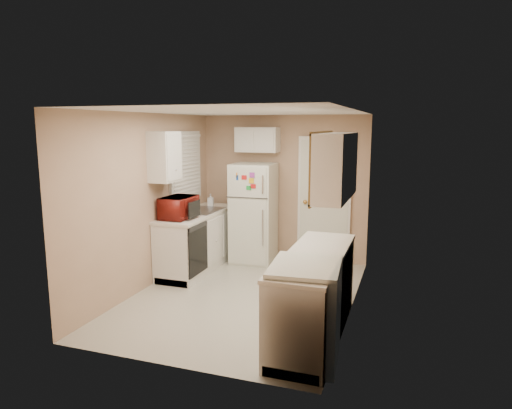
% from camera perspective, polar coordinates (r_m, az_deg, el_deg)
% --- Properties ---
extents(floor, '(3.80, 3.80, 0.00)m').
position_cam_1_polar(floor, '(6.16, -1.53, -11.36)').
color(floor, beige).
rests_on(floor, ground).
extents(ceiling, '(3.80, 3.80, 0.00)m').
position_cam_1_polar(ceiling, '(5.75, -1.65, 11.55)').
color(ceiling, white).
rests_on(ceiling, floor).
extents(wall_left, '(3.80, 3.80, 0.00)m').
position_cam_1_polar(wall_left, '(6.46, -13.31, 0.41)').
color(wall_left, tan).
rests_on(wall_left, floor).
extents(wall_right, '(3.80, 3.80, 0.00)m').
position_cam_1_polar(wall_right, '(5.51, 12.18, -1.13)').
color(wall_right, tan).
rests_on(wall_right, floor).
extents(wall_back, '(2.80, 2.80, 0.00)m').
position_cam_1_polar(wall_back, '(7.63, 3.41, 2.07)').
color(wall_back, tan).
rests_on(wall_back, floor).
extents(wall_front, '(2.80, 2.80, 0.00)m').
position_cam_1_polar(wall_front, '(4.15, -10.82, -4.66)').
color(wall_front, tan).
rests_on(wall_front, floor).
extents(left_counter, '(0.60, 1.80, 0.90)m').
position_cam_1_polar(left_counter, '(7.23, -7.26, -4.48)').
color(left_counter, silver).
rests_on(left_counter, floor).
extents(dishwasher, '(0.03, 0.58, 0.72)m').
position_cam_1_polar(dishwasher, '(6.58, -7.29, -5.56)').
color(dishwasher, black).
rests_on(dishwasher, floor).
extents(sink, '(0.54, 0.74, 0.16)m').
position_cam_1_polar(sink, '(7.28, -6.81, -1.07)').
color(sink, gray).
rests_on(sink, left_counter).
extents(microwave, '(0.57, 0.32, 0.38)m').
position_cam_1_polar(microwave, '(6.70, -9.63, -0.44)').
color(microwave, maroon).
rests_on(microwave, left_counter).
extents(soap_bottle, '(0.11, 0.11, 0.20)m').
position_cam_1_polar(soap_bottle, '(7.68, -5.69, 0.58)').
color(soap_bottle, beige).
rests_on(soap_bottle, left_counter).
extents(window_blinds, '(0.10, 0.98, 1.08)m').
position_cam_1_polar(window_blinds, '(7.29, -8.78, 4.78)').
color(window_blinds, silver).
rests_on(window_blinds, wall_left).
extents(upper_cabinet_left, '(0.30, 0.45, 0.70)m').
position_cam_1_polar(upper_cabinet_left, '(6.50, -11.36, 5.87)').
color(upper_cabinet_left, silver).
rests_on(upper_cabinet_left, wall_left).
extents(refrigerator, '(0.70, 0.68, 1.63)m').
position_cam_1_polar(refrigerator, '(7.45, -0.29, -1.11)').
color(refrigerator, silver).
rests_on(refrigerator, floor).
extents(cabinet_over_fridge, '(0.70, 0.30, 0.40)m').
position_cam_1_polar(cabinet_over_fridge, '(7.53, 0.20, 8.10)').
color(cabinet_over_fridge, silver).
rests_on(cabinet_over_fridge, wall_back).
extents(interior_door, '(0.86, 0.06, 2.08)m').
position_cam_1_polar(interior_door, '(7.46, 8.50, 0.40)').
color(interior_door, silver).
rests_on(interior_door, floor).
extents(right_counter, '(0.60, 2.00, 0.90)m').
position_cam_1_polar(right_counter, '(5.00, 7.26, -11.07)').
color(right_counter, silver).
rests_on(right_counter, floor).
extents(stove, '(0.70, 0.84, 0.96)m').
position_cam_1_polar(stove, '(4.49, 6.11, -13.16)').
color(stove, silver).
rests_on(stove, floor).
extents(upper_cabinet_right, '(0.30, 1.20, 0.70)m').
position_cam_1_polar(upper_cabinet_right, '(4.96, 10.01, 4.74)').
color(upper_cabinet_right, silver).
rests_on(upper_cabinet_right, wall_right).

